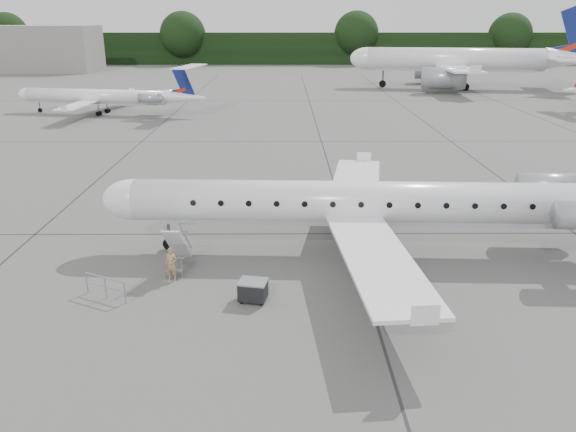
{
  "coord_description": "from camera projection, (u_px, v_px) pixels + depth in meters",
  "views": [
    {
      "loc": [
        -6.79,
        -23.88,
        11.65
      ],
      "look_at": [
        -6.61,
        2.54,
        2.3
      ],
      "focal_mm": 35.0,
      "sensor_mm": 36.0,
      "label": 1
    }
  ],
  "objects": [
    {
      "name": "passenger",
      "position": [
        171.0,
        264.0,
        26.09
      ],
      "size": [
        0.69,
        0.55,
        1.65
      ],
      "primitive_type": "imported",
      "rotation": [
        0.0,
        0.0,
        -0.29
      ],
      "color": "#977B52",
      "rests_on": "ground"
    },
    {
      "name": "ground",
      "position": [
        428.0,
        280.0,
        26.44
      ],
      "size": [
        320.0,
        320.0,
        0.0
      ],
      "primitive_type": "plane",
      "color": "#5C5C5A",
      "rests_on": "ground"
    },
    {
      "name": "airstair",
      "position": [
        177.0,
        246.0,
        27.24
      ],
      "size": [
        0.95,
        2.45,
        2.41
      ],
      "primitive_type": null,
      "rotation": [
        0.0,
        0.0,
        -0.04
      ],
      "color": "white",
      "rests_on": "ground"
    },
    {
      "name": "bg_regional_left",
      "position": [
        94.0,
        89.0,
        70.76
      ],
      "size": [
        26.65,
        21.32,
        6.26
      ],
      "primitive_type": null,
      "rotation": [
        0.0,
        0.0,
        -0.19
      ],
      "color": "white",
      "rests_on": "ground"
    },
    {
      "name": "bg_narrowbody",
      "position": [
        455.0,
        48.0,
        95.66
      ],
      "size": [
        41.53,
        32.6,
        13.61
      ],
      "primitive_type": null,
      "rotation": [
        0.0,
        0.0,
        -0.15
      ],
      "color": "white",
      "rests_on": "ground"
    },
    {
      "name": "baggage_cart",
      "position": [
        253.0,
        290.0,
        24.29
      ],
      "size": [
        1.32,
        1.15,
        1.01
      ],
      "primitive_type": null,
      "rotation": [
        0.0,
        0.0,
        -0.2
      ],
      "color": "black",
      "rests_on": "ground"
    },
    {
      "name": "safety_railing",
      "position": [
        106.0,
        288.0,
        24.54
      ],
      "size": [
        2.0,
        1.06,
        1.0
      ],
      "primitive_type": null,
      "rotation": [
        0.0,
        0.0,
        -0.47
      ],
      "color": "gray",
      "rests_on": "ground"
    },
    {
      "name": "main_regional_jet",
      "position": [
        363.0,
        182.0,
        28.24
      ],
      "size": [
        30.88,
        22.85,
        7.69
      ],
      "primitive_type": null,
      "rotation": [
        0.0,
        0.0,
        -0.04
      ],
      "color": "white",
      "rests_on": "ground"
    },
    {
      "name": "terminal_building",
      "position": [
        7.0,
        49.0,
        128.0
      ],
      "size": [
        40.0,
        14.0,
        10.0
      ],
      "primitive_type": "cube",
      "color": "gray",
      "rests_on": "ground"
    },
    {
      "name": "treeline",
      "position": [
        310.0,
        48.0,
        147.65
      ],
      "size": [
        260.0,
        4.0,
        8.0
      ],
      "primitive_type": "cube",
      "color": "black",
      "rests_on": "ground"
    }
  ]
}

